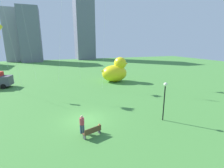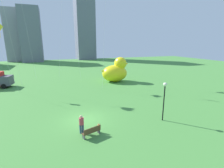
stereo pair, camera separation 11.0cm
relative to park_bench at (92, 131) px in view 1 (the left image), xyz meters
The scene contains 7 objects.
ground_plane 3.43m from the park_bench, 88.93° to the left, with size 140.00×140.00×0.00m, color #488A3C.
park_bench is the anchor object (origin of this frame).
person_adult 1.22m from the park_bench, 129.71° to the left, with size 0.42×0.42×1.72m.
person_child 0.89m from the park_bench, 30.16° to the left, with size 0.22×0.22×0.88m.
giant_inflatable_duck 21.59m from the park_bench, 63.25° to the left, with size 6.17×3.96×5.11m.
lamppost 8.14m from the park_bench, ahead, with size 0.39×0.39×4.09m.
city_skyline 73.80m from the park_bench, 97.75° to the left, with size 63.20×15.50×35.96m.
Camera 1 is at (-2.96, -16.15, 7.92)m, focal length 26.61 mm.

